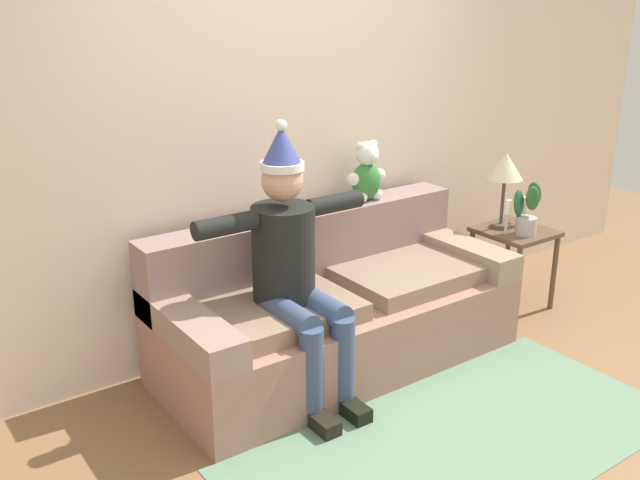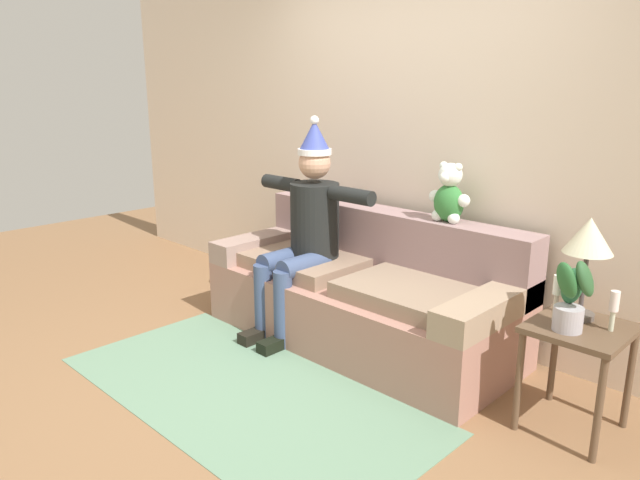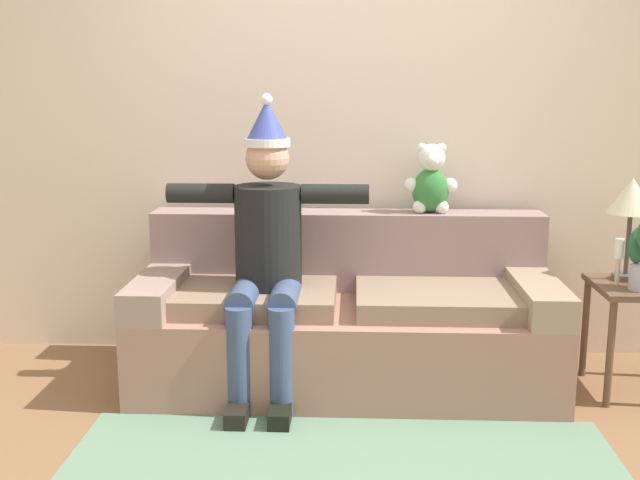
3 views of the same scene
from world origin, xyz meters
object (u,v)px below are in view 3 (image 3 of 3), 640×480
object	(u,v)px
person_seated	(266,246)
table_lamp	(631,201)
couch	(346,319)
side_table	(639,304)
teddy_bear	(431,182)
candle_tall	(619,255)

from	to	relation	value
person_seated	table_lamp	size ratio (longest dim) A/B	2.87
couch	side_table	distance (m)	1.49
table_lamp	teddy_bear	bearing A→B (deg)	164.11
teddy_bear	table_lamp	xyz separation A→B (m)	(0.98, -0.28, -0.06)
couch	table_lamp	size ratio (longest dim) A/B	4.09
couch	candle_tall	distance (m)	1.41
teddy_bear	table_lamp	bearing A→B (deg)	-15.89
candle_tall	side_table	bearing A→B (deg)	8.97
teddy_bear	candle_tall	world-z (taller)	teddy_bear
couch	candle_tall	bearing A→B (deg)	-5.09
teddy_bear	table_lamp	world-z (taller)	teddy_bear
couch	candle_tall	xyz separation A→B (m)	(1.35, -0.12, 0.39)
table_lamp	candle_tall	world-z (taller)	table_lamp
side_table	candle_tall	distance (m)	0.28
person_seated	table_lamp	distance (m)	1.85
table_lamp	candle_tall	xyz separation A→B (m)	(-0.08, -0.11, -0.26)
person_seated	teddy_bear	size ratio (longest dim) A/B	3.95
person_seated	candle_tall	xyz separation A→B (m)	(1.75, 0.05, -0.04)
person_seated	teddy_bear	world-z (taller)	person_seated
couch	person_seated	xyz separation A→B (m)	(-0.40, -0.17, 0.43)
teddy_bear	candle_tall	bearing A→B (deg)	-23.66
person_seated	candle_tall	bearing A→B (deg)	1.60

